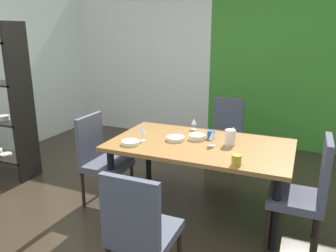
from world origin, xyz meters
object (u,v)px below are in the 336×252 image
serving_bowl_north (131,143)px  serving_bowl_east (175,138)px  chair_right_near (307,190)px  wine_glass_rear (142,130)px  chair_head_far (226,129)px  serving_bowl_corner (197,137)px  cup_near_window (236,160)px  chair_left_near (100,156)px  wine_glass_center (233,131)px  dining_table (200,150)px  wine_glass_south (194,122)px  wine_glass_front (213,135)px  cup_west (211,135)px  pitcher_right (230,137)px  chair_head_near (139,228)px

serving_bowl_north → serving_bowl_east: bearing=39.3°
chair_right_near → wine_glass_rear: size_ratio=5.91×
chair_head_far → serving_bowl_north: (-0.59, -1.61, 0.23)m
serving_bowl_corner → cup_near_window: (0.52, -0.53, 0.02)m
chair_left_near → wine_glass_center: chair_left_near is taller
dining_table → wine_glass_south: size_ratio=13.82×
chair_right_near → chair_head_far: (-1.07, 1.59, -0.03)m
wine_glass_center → serving_bowl_east: size_ratio=0.78×
dining_table → serving_bowl_corner: (-0.07, 0.11, 0.10)m
dining_table → chair_head_far: size_ratio=1.94×
wine_glass_front → serving_bowl_corner: bearing=146.6°
wine_glass_rear → wine_glass_center: wine_glass_rear is taller
chair_right_near → cup_west: 1.11m
chair_head_far → pitcher_right: size_ratio=5.93×
chair_left_near → wine_glass_front: size_ratio=6.28×
serving_bowl_corner → serving_bowl_north: 0.70m
serving_bowl_north → cup_near_window: (1.08, -0.12, 0.03)m
chair_head_near → cup_near_window: 1.02m
wine_glass_front → chair_head_near: bearing=-96.6°
pitcher_right → serving_bowl_east: bearing=-171.7°
chair_head_far → serving_bowl_north: chair_head_far is taller
wine_glass_south → pitcher_right: size_ratio=0.83×
chair_right_near → serving_bowl_north: size_ratio=5.43×
chair_left_near → serving_bowl_north: size_ratio=5.23×
chair_head_far → chair_left_near: 1.87m
chair_right_near → serving_bowl_east: size_ratio=5.25×
dining_table → cup_west: cup_west is taller
chair_head_near → serving_bowl_north: chair_head_near is taller
pitcher_right → serving_bowl_north: bearing=-157.6°
serving_bowl_east → wine_glass_front: bearing=-2.0°
chair_head_near → chair_left_near: size_ratio=0.98×
wine_glass_front → serving_bowl_north: size_ratio=0.83×
chair_left_near → wine_glass_rear: bearing=104.9°
wine_glass_center → serving_bowl_north: size_ratio=0.80×
wine_glass_south → wine_glass_front: wine_glass_front is taller
chair_head_far → cup_near_window: 1.82m
chair_left_near → cup_west: size_ratio=11.86×
cup_west → chair_head_near: bearing=-92.6°
chair_right_near → dining_table: bearing=74.6°
cup_near_window → dining_table: bearing=136.7°
chair_left_near → chair_head_near: bearing=44.8°
chair_head_far → wine_glass_south: size_ratio=7.12×
chair_left_near → wine_glass_south: size_ratio=7.41×
chair_head_far → wine_glass_rear: size_ratio=5.48×
chair_left_near → serving_bowl_corner: bearing=112.1°
chair_head_near → cup_near_window: size_ratio=10.54×
serving_bowl_corner → cup_near_window: bearing=-45.6°
chair_head_far → chair_head_near: bearing=90.5°
dining_table → chair_head_far: chair_head_far is taller
serving_bowl_corner → dining_table: bearing=-57.0°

